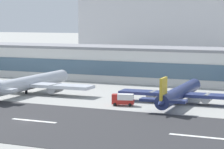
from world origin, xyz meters
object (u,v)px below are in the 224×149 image
Objects in this scene: distant_hotel_block at (203,18)px; service_box_truck_0 at (123,99)px; terminal_building at (149,64)px; airliner_black_tail_gate_1 at (27,84)px; airliner_gold_tail_gate_2 at (179,94)px.

distant_hotel_block is 22.39× the size of service_box_truck_0.
terminal_building is at bearing -86.39° from distant_hotel_block.
airliner_black_tail_gate_1 is 1.14× the size of airliner_gold_tail_gate_2.
service_box_truck_0 is at bearing -76.88° from terminal_building.
airliner_gold_tail_gate_2 is (26.00, -46.40, -3.68)m from terminal_building.
distant_hotel_block is at bearing -97.51° from service_box_truck_0.
terminal_building is at bearing -91.34° from service_box_truck_0.
airliner_gold_tail_gate_2 is (49.82, 1.35, -0.40)m from airliner_black_tail_gate_1.
airliner_black_tail_gate_1 is 7.79× the size of service_box_truck_0.
distant_hotel_block reaches higher than service_box_truck_0.
service_box_truck_0 is (36.77, -7.84, -1.53)m from airliner_black_tail_gate_1.
distant_hotel_block is 155.26m from airliner_black_tail_gate_1.
terminal_building is at bearing 26.01° from airliner_gold_tail_gate_2.
distant_hotel_block reaches higher than terminal_building.
terminal_building is 29.70× the size of service_box_truck_0.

